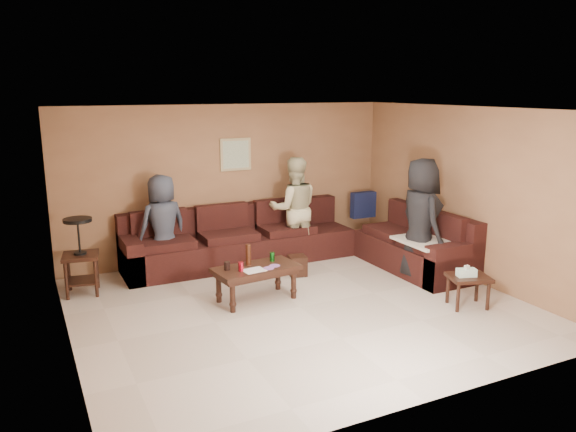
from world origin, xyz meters
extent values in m
plane|color=beige|center=(0.00, 0.00, 0.00)|extent=(5.50, 5.50, 0.00)
cube|color=silver|center=(0.00, 0.00, 2.45)|extent=(5.50, 5.00, 0.10)
cube|color=#906544|center=(0.00, 2.50, 1.25)|extent=(5.50, 0.10, 2.50)
cube|color=#906544|center=(0.00, -2.50, 1.25)|extent=(5.50, 0.10, 2.50)
cube|color=#906544|center=(-2.75, 0.00, 1.25)|extent=(0.10, 5.00, 2.50)
cube|color=#906544|center=(2.75, 0.00, 1.25)|extent=(0.10, 5.00, 2.50)
cube|color=black|center=(0.00, 2.05, 0.23)|extent=(3.70, 0.90, 0.45)
cube|color=black|center=(0.00, 2.38, 0.68)|extent=(3.70, 0.24, 0.45)
cube|color=black|center=(-1.73, 2.05, 0.32)|extent=(0.24, 0.90, 0.63)
cube|color=black|center=(2.30, 0.60, 0.23)|extent=(0.90, 2.00, 0.45)
cube|color=black|center=(2.63, 0.60, 0.68)|extent=(0.24, 2.00, 0.45)
cube|color=black|center=(2.30, -0.28, 0.32)|extent=(0.90, 0.24, 0.63)
cube|color=#13193D|center=(2.30, 2.05, 0.75)|extent=(0.45, 0.14, 0.45)
cube|color=beige|center=(2.30, 0.15, 0.58)|extent=(1.00, 0.85, 0.04)
cube|color=black|center=(-0.40, 0.46, 0.43)|extent=(1.16, 0.67, 0.06)
cube|color=black|center=(-0.40, 0.46, 0.37)|extent=(1.07, 0.58, 0.05)
cylinder|color=black|center=(-0.83, 0.21, 0.20)|extent=(0.07, 0.07, 0.40)
cylinder|color=black|center=(0.07, 0.31, 0.20)|extent=(0.07, 0.07, 0.40)
cylinder|color=black|center=(-0.87, 0.61, 0.20)|extent=(0.07, 0.07, 0.40)
cylinder|color=black|center=(0.03, 0.71, 0.20)|extent=(0.07, 0.07, 0.40)
cylinder|color=red|center=(-0.65, 0.39, 0.52)|extent=(0.07, 0.07, 0.12)
cylinder|color=#157B1F|center=(-0.11, 0.60, 0.52)|extent=(0.07, 0.07, 0.12)
cylinder|color=#33160B|center=(-0.46, 0.58, 0.60)|extent=(0.07, 0.07, 0.28)
cylinder|color=black|center=(-0.79, 0.50, 0.52)|extent=(0.08, 0.08, 0.11)
cube|color=beige|center=(-0.49, 0.33, 0.47)|extent=(0.30, 0.25, 0.00)
cylinder|color=#C84674|center=(-0.28, 0.32, 0.47)|extent=(0.14, 0.14, 0.01)
cylinder|color=#C84674|center=(-0.17, 0.39, 0.47)|extent=(0.14, 0.14, 0.01)
cube|color=black|center=(-2.44, 1.73, 0.54)|extent=(0.53, 0.53, 0.05)
cube|color=black|center=(-2.44, 1.73, 0.19)|extent=(0.47, 0.47, 0.03)
cylinder|color=black|center=(-2.65, 1.57, 0.27)|extent=(0.05, 0.05, 0.54)
cylinder|color=black|center=(-2.29, 1.51, 0.27)|extent=(0.05, 0.05, 0.54)
cylinder|color=black|center=(-2.59, 1.94, 0.27)|extent=(0.05, 0.05, 0.54)
cylinder|color=black|center=(-2.23, 1.88, 0.27)|extent=(0.05, 0.05, 0.54)
cylinder|color=black|center=(-2.44, 1.73, 0.58)|extent=(0.17, 0.17, 0.03)
cylinder|color=black|center=(-2.44, 1.73, 0.81)|extent=(0.03, 0.03, 0.44)
cylinder|color=black|center=(-2.44, 1.73, 1.03)|extent=(0.37, 0.37, 0.05)
cube|color=black|center=(1.95, -0.93, 0.39)|extent=(0.60, 0.54, 0.05)
cylinder|color=black|center=(1.71, -1.01, 0.20)|extent=(0.05, 0.05, 0.39)
cylinder|color=black|center=(2.09, -1.14, 0.20)|extent=(0.05, 0.05, 0.39)
cylinder|color=black|center=(1.81, -0.72, 0.20)|extent=(0.05, 0.05, 0.39)
cylinder|color=black|center=(2.19, -0.84, 0.20)|extent=(0.05, 0.05, 0.39)
cube|color=white|center=(1.90, -0.93, 0.46)|extent=(0.27, 0.19, 0.10)
cube|color=beige|center=(1.90, -0.93, 0.53)|extent=(0.06, 0.04, 0.05)
cube|color=black|center=(0.54, 1.13, 0.15)|extent=(0.30, 0.30, 0.30)
cube|color=tan|center=(0.10, 2.48, 1.70)|extent=(0.52, 0.03, 0.52)
cube|color=beige|center=(0.10, 2.46, 1.70)|extent=(0.44, 0.01, 0.44)
imported|color=#323746|center=(-1.23, 2.05, 0.76)|extent=(0.83, 0.64, 1.52)
imported|color=#C3BC91|center=(0.88, 1.92, 0.84)|extent=(0.95, 0.82, 1.68)
imported|color=black|center=(2.09, 0.24, 0.89)|extent=(0.68, 0.94, 1.78)
camera|label=1|loc=(-3.10, -6.02, 2.75)|focal=35.00mm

